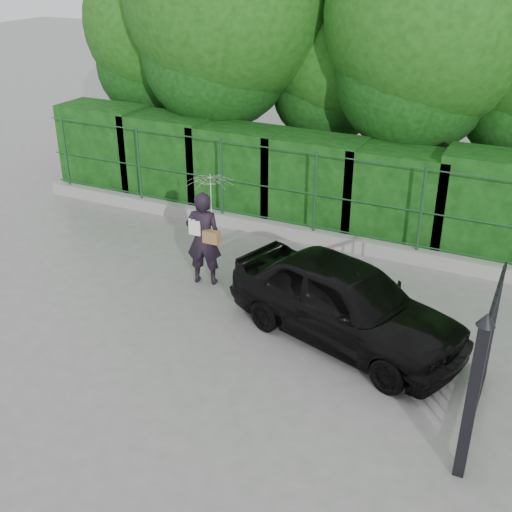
% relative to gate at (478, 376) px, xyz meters
% --- Properties ---
extents(ground, '(80.00, 80.00, 0.00)m').
position_rel_gate_xyz_m(ground, '(-4.60, 0.72, -1.19)').
color(ground, gray).
extents(kerb, '(14.00, 0.25, 0.30)m').
position_rel_gate_xyz_m(kerb, '(-4.60, 5.22, -1.04)').
color(kerb, '#9E9E99').
rests_on(kerb, ground).
extents(fence, '(14.13, 0.06, 1.80)m').
position_rel_gate_xyz_m(fence, '(-4.38, 5.22, 0.01)').
color(fence, '#1A4422').
rests_on(fence, kerb).
extents(hedge, '(14.20, 1.20, 2.25)m').
position_rel_gate_xyz_m(hedge, '(-4.68, 6.22, -0.11)').
color(hedge, black).
rests_on(hedge, ground).
extents(trees, '(17.10, 6.15, 8.08)m').
position_rel_gate_xyz_m(trees, '(-3.46, 8.46, 3.43)').
color(trees, black).
rests_on(trees, ground).
extents(gate, '(0.22, 2.33, 2.36)m').
position_rel_gate_xyz_m(gate, '(0.00, 0.00, 0.00)').
color(gate, black).
rests_on(gate, ground).
extents(woman, '(0.99, 0.92, 2.23)m').
position_rel_gate_xyz_m(woman, '(-5.37, 2.60, 0.22)').
color(woman, black).
rests_on(woman, ground).
extents(car, '(4.49, 2.88, 1.42)m').
position_rel_gate_xyz_m(car, '(-2.33, 1.84, -0.48)').
color(car, black).
rests_on(car, ground).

